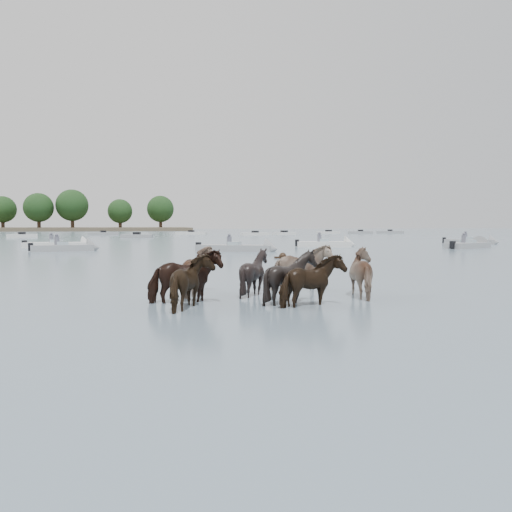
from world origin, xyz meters
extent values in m
plane|color=slate|center=(0.00, 0.00, 0.00)|extent=(400.00, 400.00, 0.00)
imported|color=black|center=(-4.19, 0.97, 0.60)|extent=(1.92, 1.01, 1.56)
imported|color=#8B6E5E|center=(-3.59, 2.42, 0.60)|extent=(1.47, 1.68, 1.56)
imported|color=black|center=(-2.14, 1.94, 0.57)|extent=(1.58, 1.47, 1.50)
imported|color=gray|center=(-0.51, 2.70, 0.61)|extent=(1.93, 0.96, 1.59)
imported|color=black|center=(-4.05, 0.11, 0.56)|extent=(1.27, 1.48, 1.48)
imported|color=black|center=(-1.56, 0.32, 0.59)|extent=(1.72, 1.62, 1.55)
imported|color=black|center=(-1.21, -0.26, 0.55)|extent=(1.90, 1.37, 1.46)
imported|color=#8F7261|center=(0.87, 0.94, 0.60)|extent=(1.68, 1.84, 1.55)
sphere|color=black|center=(2.92, 16.50, 0.12)|extent=(0.44, 0.44, 0.44)
cube|color=black|center=(2.67, 16.50, 0.02)|extent=(0.50, 0.22, 0.18)
cube|color=gray|center=(-10.92, 27.77, 0.20)|extent=(4.57, 2.28, 0.55)
cone|color=gray|center=(-8.77, 28.12, 0.20)|extent=(1.14, 1.72, 1.60)
cube|color=#99ADB7|center=(-10.92, 27.77, 0.55)|extent=(0.97, 1.23, 0.35)
cube|color=black|center=(-13.08, 27.42, 0.35)|extent=(0.40, 0.40, 0.60)
cylinder|color=#595966|center=(-11.32, 27.77, 0.75)|extent=(0.36, 0.36, 0.70)
sphere|color=#595966|center=(-11.32, 27.77, 1.20)|extent=(0.24, 0.24, 0.24)
cube|color=gray|center=(1.57, 24.65, 0.20)|extent=(5.77, 3.82, 0.55)
cone|color=gray|center=(4.11, 23.46, 0.20)|extent=(1.49, 1.83, 1.60)
cube|color=#99ADB7|center=(1.57, 24.65, 0.55)|extent=(1.20, 1.35, 0.35)
cube|color=black|center=(-0.98, 25.83, 0.35)|extent=(0.47, 0.47, 0.60)
cylinder|color=#595966|center=(1.17, 24.65, 0.75)|extent=(0.36, 0.36, 0.70)
sphere|color=#595966|center=(1.17, 24.65, 1.20)|extent=(0.24, 0.24, 0.24)
cube|color=silver|center=(10.61, 29.94, 0.20)|extent=(4.95, 2.71, 0.55)
cone|color=silver|center=(12.89, 29.36, 0.20)|extent=(1.27, 1.77, 1.60)
cube|color=#99ADB7|center=(10.61, 29.94, 0.55)|extent=(1.05, 1.28, 0.35)
cube|color=black|center=(8.33, 30.52, 0.35)|extent=(0.43, 0.43, 0.60)
cylinder|color=#595966|center=(10.21, 29.94, 0.75)|extent=(0.36, 0.36, 0.70)
sphere|color=#595966|center=(10.21, 29.94, 1.20)|extent=(0.24, 0.24, 0.24)
cube|color=gray|center=(21.47, 24.81, 0.20)|extent=(5.05, 3.56, 0.55)
cone|color=gray|center=(23.65, 25.87, 0.20)|extent=(1.51, 1.83, 1.60)
cube|color=#99ADB7|center=(21.47, 24.81, 0.55)|extent=(1.21, 1.36, 0.35)
cube|color=black|center=(19.30, 23.74, 0.35)|extent=(0.47, 0.47, 0.60)
cylinder|color=#595966|center=(21.07, 24.81, 0.75)|extent=(0.36, 0.36, 0.70)
sphere|color=#595966|center=(21.07, 24.81, 1.20)|extent=(0.24, 0.24, 0.24)
cube|color=gray|center=(27.28, 32.60, 0.20)|extent=(4.71, 4.05, 0.55)
cone|color=gray|center=(29.16, 31.22, 0.20)|extent=(1.67, 1.82, 1.60)
cube|color=#99ADB7|center=(27.28, 32.60, 0.55)|extent=(1.31, 1.38, 0.35)
cube|color=black|center=(25.39, 33.98, 0.35)|extent=(0.49, 0.49, 0.60)
cylinder|color=#595966|center=(26.88, 32.60, 0.75)|extent=(0.36, 0.36, 0.70)
sphere|color=#595966|center=(26.88, 32.60, 1.20)|extent=(0.24, 0.24, 0.24)
cube|color=silver|center=(-12.20, 33.31, 0.20)|extent=(5.37, 2.23, 0.55)
cone|color=silver|center=(-9.61, 32.99, 0.20)|extent=(1.09, 1.70, 1.60)
cube|color=#99ADB7|center=(-12.20, 33.31, 0.55)|extent=(0.93, 1.21, 0.35)
cube|color=black|center=(-14.78, 33.63, 0.35)|extent=(0.39, 0.39, 0.60)
cylinder|color=#595966|center=(-12.60, 33.31, 0.75)|extent=(0.36, 0.36, 0.70)
sphere|color=#595966|center=(-12.60, 33.31, 1.20)|extent=(0.24, 0.24, 0.24)
cube|color=silver|center=(-22.23, 67.64, 0.22)|extent=(4.38, 2.65, 0.60)
cube|color=black|center=(-22.23, 67.64, 0.60)|extent=(1.25, 1.25, 0.50)
cube|color=gray|center=(-11.78, 83.37, 0.22)|extent=(5.51, 1.75, 0.60)
cube|color=black|center=(-11.78, 83.37, 0.60)|extent=(1.04, 1.04, 0.50)
cube|color=gray|center=(-5.70, 63.55, 0.22)|extent=(4.74, 2.41, 0.60)
cube|color=black|center=(-5.70, 63.55, 0.60)|extent=(1.19, 1.19, 0.50)
cube|color=silver|center=(4.40, 84.57, 0.22)|extent=(6.07, 3.69, 0.60)
cube|color=black|center=(4.40, 84.57, 0.60)|extent=(1.31, 1.31, 0.50)
cube|color=silver|center=(14.71, 74.58, 0.22)|extent=(5.48, 2.43, 0.60)
cube|color=black|center=(14.71, 74.58, 0.60)|extent=(1.16, 1.16, 0.50)
cube|color=silver|center=(20.80, 77.04, 0.22)|extent=(4.79, 2.94, 0.60)
cube|color=black|center=(20.80, 77.04, 0.60)|extent=(1.28, 1.28, 0.50)
cube|color=silver|center=(32.34, 84.19, 0.22)|extent=(5.32, 3.06, 0.60)
cube|color=black|center=(32.34, 84.19, 0.60)|extent=(1.27, 1.27, 0.50)
cube|color=gray|center=(40.36, 86.21, 0.22)|extent=(5.29, 2.71, 0.60)
cube|color=black|center=(40.36, 86.21, 0.60)|extent=(1.22, 1.22, 0.50)
cube|color=gray|center=(47.90, 87.47, 0.22)|extent=(5.91, 3.77, 0.60)
cube|color=black|center=(47.90, 87.47, 0.60)|extent=(1.32, 1.32, 0.50)
cylinder|color=#382619|center=(-44.86, 149.77, 1.77)|extent=(1.00, 1.00, 3.54)
sphere|color=black|center=(-44.86, 149.77, 6.39)|extent=(7.87, 7.87, 7.87)
cylinder|color=#382619|center=(-33.65, 143.19, 1.88)|extent=(1.00, 1.00, 3.77)
sphere|color=black|center=(-33.65, 143.19, 6.80)|extent=(8.37, 8.37, 8.37)
cylinder|color=#382619|center=(-24.59, 144.24, 2.09)|extent=(1.00, 1.00, 4.19)
sphere|color=black|center=(-24.59, 144.24, 7.56)|extent=(9.31, 9.31, 9.31)
cylinder|color=#382619|center=(-11.06, 146.49, 1.65)|extent=(1.00, 1.00, 3.30)
sphere|color=black|center=(-11.06, 146.49, 5.97)|extent=(7.34, 7.34, 7.34)
cylinder|color=#382619|center=(1.22, 149.33, 1.89)|extent=(1.00, 1.00, 3.77)
sphere|color=black|center=(1.22, 149.33, 6.81)|extent=(8.38, 8.38, 8.38)
camera|label=1|loc=(-5.30, -11.77, 2.01)|focal=35.00mm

